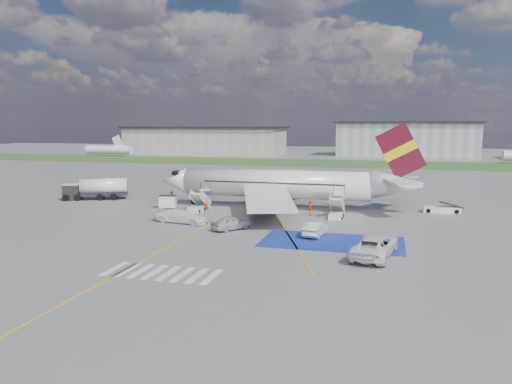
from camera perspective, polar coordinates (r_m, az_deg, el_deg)
ground at (r=56.30m, az=-1.01°, el=-4.16°), size 400.00×400.00×0.00m
grass_strip at (r=149.11m, az=9.30°, el=3.25°), size 400.00×30.00×0.01m
taxiway_line_main at (r=67.68m, az=1.84°, el=-2.12°), size 120.00×0.20×0.01m
taxiway_line_cross at (r=48.91m, az=-10.01°, el=-6.13°), size 0.20×60.00×0.01m
taxiway_line_diag at (r=67.68m, az=1.84°, el=-2.12°), size 20.71×56.45×0.01m
staging_box at (r=50.53m, az=8.69°, el=-5.65°), size 14.00×8.00×0.01m
crosswalk at (r=40.62m, az=-10.74°, el=-9.06°), size 9.00×4.00×0.01m
terminal_west at (r=196.07m, az=-5.82°, el=5.86°), size 60.00×22.00×10.00m
terminal_centre at (r=187.98m, az=16.75°, el=5.79°), size 48.00×18.00×12.00m
airliner at (r=68.79m, az=3.46°, el=0.89°), size 36.81×32.95×11.92m
airstairs_fwd at (r=67.34m, az=-6.71°, el=-1.68°), size 1.90×5.20×3.60m
airstairs_aft at (r=62.87m, az=9.14°, el=-2.41°), size 1.90×5.20×3.60m
fuel_tanker at (r=81.13m, az=-17.81°, el=0.14°), size 9.66×6.20×3.24m
gpu_cart at (r=70.14m, az=-10.03°, el=-1.19°), size 2.46×1.83×1.86m
belt_loader at (r=70.52m, az=20.49°, el=-1.90°), size 5.10×2.06×1.51m
car_silver_a at (r=55.43m, az=-2.90°, el=-3.53°), size 4.16×4.84×1.57m
car_silver_b at (r=52.87m, az=6.83°, el=-4.16°), size 2.20×4.84×1.54m
van_white_a at (r=45.82m, az=13.44°, el=-5.57°), size 4.06×7.07×2.51m
van_white_b at (r=59.83m, az=-8.52°, el=-2.54°), size 5.47×2.91×2.04m
crew_fwd at (r=67.33m, az=-5.61°, el=-1.50°), size 0.64×0.46×1.63m
crew_nose at (r=74.69m, az=-9.64°, el=-0.58°), size 0.88×1.02×1.82m
crew_aft at (r=64.12m, az=6.20°, el=-1.84°), size 0.59×1.18×1.94m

